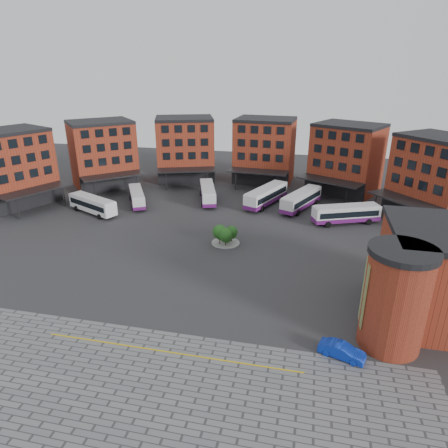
% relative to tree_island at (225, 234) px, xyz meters
% --- Properties ---
extents(ground, '(160.00, 160.00, 0.00)m').
position_rel_tree_island_xyz_m(ground, '(-2.01, -11.54, -1.70)').
color(ground, '#28282B').
rests_on(ground, ground).
extents(paving_zone, '(50.00, 22.00, 0.02)m').
position_rel_tree_island_xyz_m(paving_zone, '(-0.01, -33.54, -1.69)').
color(paving_zone, slate).
rests_on(paving_zone, ground).
extents(yellow_line, '(26.00, 0.15, 0.02)m').
position_rel_tree_island_xyz_m(yellow_line, '(-0.01, -25.54, -1.67)').
color(yellow_line, gold).
rests_on(yellow_line, paving_zone).
extents(main_building, '(94.14, 42.48, 14.60)m').
position_rel_tree_island_xyz_m(main_building, '(-6.78, 26.71, 5.53)').
color(main_building, maroon).
rests_on(main_building, ground).
extents(east_building, '(17.40, 15.40, 10.60)m').
position_rel_tree_island_xyz_m(east_building, '(26.69, -14.60, 3.59)').
color(east_building, maroon).
rests_on(east_building, ground).
extents(tree_island, '(4.40, 4.40, 3.21)m').
position_rel_tree_island_xyz_m(tree_island, '(0.00, 0.00, 0.00)').
color(tree_island, gray).
rests_on(tree_island, ground).
extents(bus_a, '(11.19, 7.08, 3.16)m').
position_rel_tree_island_xyz_m(bus_a, '(-27.05, 8.14, 0.17)').
color(bus_a, white).
rests_on(bus_a, ground).
extents(bus_b, '(7.11, 10.31, 2.94)m').
position_rel_tree_island_xyz_m(bus_b, '(-21.11, 14.66, -0.11)').
color(bus_b, silver).
rests_on(bus_b, ground).
extents(bus_c, '(6.07, 11.73, 3.24)m').
position_rel_tree_island_xyz_m(bus_c, '(-7.91, 19.64, 0.05)').
color(bus_c, silver).
rests_on(bus_c, ground).
extents(bus_d, '(7.48, 12.75, 3.55)m').
position_rel_tree_island_xyz_m(bus_d, '(3.94, 19.94, 0.22)').
color(bus_d, white).
rests_on(bus_d, ground).
extents(bus_e, '(7.52, 12.21, 3.42)m').
position_rel_tree_island_xyz_m(bus_e, '(10.79, 19.08, 0.15)').
color(bus_e, silver).
rests_on(bus_e, ground).
extents(bus_f, '(11.93, 6.98, 3.32)m').
position_rel_tree_island_xyz_m(bus_f, '(18.76, 13.09, 0.10)').
color(bus_f, white).
rests_on(bus_f, ground).
extents(blue_car, '(4.65, 2.80, 1.45)m').
position_rel_tree_island_xyz_m(blue_car, '(16.38, -22.59, -0.98)').
color(blue_car, '#0D2DB2').
rests_on(blue_car, ground).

